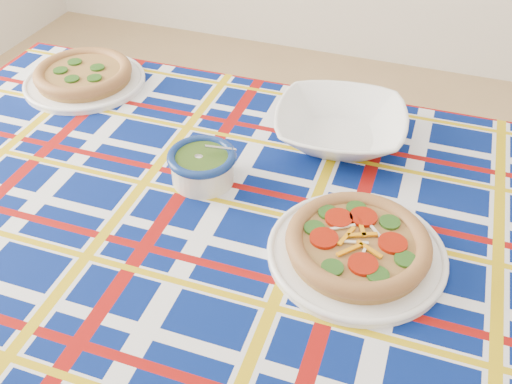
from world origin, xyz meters
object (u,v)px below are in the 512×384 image
(dining_table, at_px, (255,260))
(pesto_bowl, at_px, (202,164))
(main_focaccia_plate, at_px, (358,243))
(serving_bowl, at_px, (340,126))

(dining_table, relative_size, pesto_bowl, 12.27)
(main_focaccia_plate, distance_m, pesto_bowl, 0.34)
(pesto_bowl, relative_size, serving_bowl, 0.48)
(pesto_bowl, bearing_deg, dining_table, -34.40)
(dining_table, distance_m, serving_bowl, 0.35)
(main_focaccia_plate, bearing_deg, pesto_bowl, 162.79)
(dining_table, height_order, serving_bowl, serving_bowl)
(serving_bowl, bearing_deg, dining_table, -103.09)
(pesto_bowl, height_order, serving_bowl, pesto_bowl)
(main_focaccia_plate, height_order, pesto_bowl, pesto_bowl)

